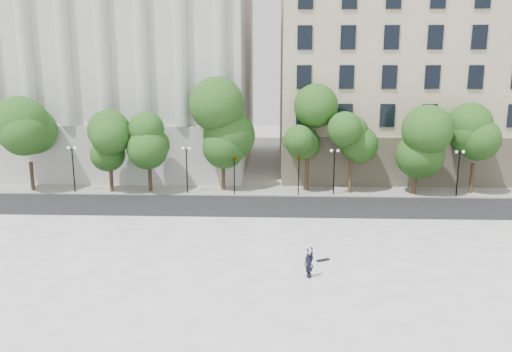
{
  "coord_description": "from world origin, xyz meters",
  "views": [
    {
      "loc": [
        1.31,
        -22.24,
        11.57
      ],
      "look_at": [
        0.06,
        10.0,
        4.54
      ],
      "focal_mm": 35.0,
      "sensor_mm": 36.0,
      "label": 1
    }
  ],
  "objects_px": {
    "person_lying": "(309,273)",
    "traffic_light_east": "(299,156)",
    "traffic_light_west": "(234,156)",
    "skateboard": "(323,260)"
  },
  "relations": [
    {
      "from": "person_lying",
      "to": "traffic_light_east",
      "type": "bearing_deg",
      "value": 53.14
    },
    {
      "from": "traffic_light_west",
      "to": "skateboard",
      "type": "xyz_separation_m",
      "value": [
        6.59,
        -16.81,
        -3.2
      ]
    },
    {
      "from": "person_lying",
      "to": "skateboard",
      "type": "height_order",
      "value": "person_lying"
    },
    {
      "from": "traffic_light_west",
      "to": "traffic_light_east",
      "type": "xyz_separation_m",
      "value": [
        5.89,
        -0.0,
        0.02
      ]
    },
    {
      "from": "person_lying",
      "to": "skateboard",
      "type": "bearing_deg",
      "value": 31.83
    },
    {
      "from": "traffic_light_west",
      "to": "skateboard",
      "type": "height_order",
      "value": "traffic_light_west"
    },
    {
      "from": "skateboard",
      "to": "person_lying",
      "type": "bearing_deg",
      "value": -137.11
    },
    {
      "from": "traffic_light_east",
      "to": "skateboard",
      "type": "relative_size",
      "value": 5.1
    },
    {
      "from": "traffic_light_east",
      "to": "skateboard",
      "type": "distance_m",
      "value": 17.13
    },
    {
      "from": "traffic_light_east",
      "to": "traffic_light_west",
      "type": "bearing_deg",
      "value": 180.0
    }
  ]
}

